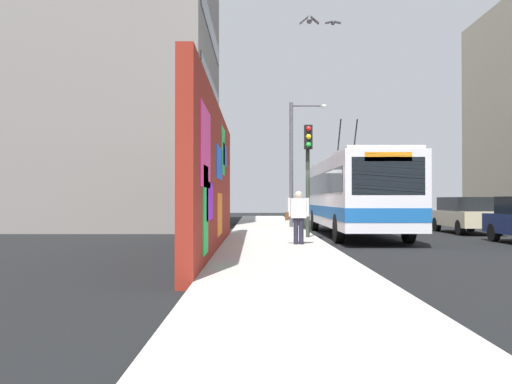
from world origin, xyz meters
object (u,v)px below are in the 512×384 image
(city_bus, at_px, (354,193))
(traffic_light, at_px, (308,161))
(parked_car_champagne, at_px, (465,214))
(street_lamp, at_px, (296,155))
(pedestrian_at_curb, at_px, (298,213))

(city_bus, xyz_separation_m, traffic_light, (-3.04, 2.15, 1.07))
(parked_car_champagne, height_order, street_lamp, street_lamp)
(pedestrian_at_curb, bearing_deg, traffic_light, -11.23)
(city_bus, distance_m, street_lamp, 5.20)
(city_bus, distance_m, parked_car_champagne, 5.56)
(traffic_light, xyz_separation_m, street_lamp, (7.43, -0.12, 0.84))
(pedestrian_at_curb, height_order, street_lamp, street_lamp)
(parked_car_champagne, xyz_separation_m, street_lamp, (2.64, 7.23, 2.83))
(traffic_light, bearing_deg, street_lamp, -0.92)
(pedestrian_at_curb, distance_m, street_lamp, 10.65)
(city_bus, xyz_separation_m, pedestrian_at_curb, (-5.92, 2.72, -0.69))
(parked_car_champagne, xyz_separation_m, pedestrian_at_curb, (-7.67, 7.92, 0.23))
(parked_car_champagne, height_order, traffic_light, traffic_light)
(pedestrian_at_curb, bearing_deg, city_bus, -24.68)
(parked_car_champagne, bearing_deg, pedestrian_at_curb, 134.06)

